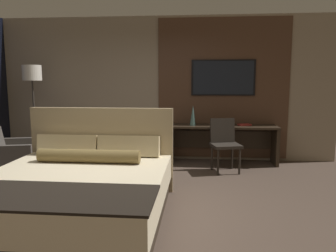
# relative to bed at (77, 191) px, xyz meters

# --- Properties ---
(ground_plane) EXTENTS (16.00, 16.00, 0.00)m
(ground_plane) POSITION_rel_bed_xyz_m (0.41, 0.42, -0.32)
(ground_plane) COLOR #4C3D33
(wall_back_tv_panel) EXTENTS (7.20, 0.09, 2.80)m
(wall_back_tv_panel) POSITION_rel_bed_xyz_m (0.61, 3.02, 1.08)
(wall_back_tv_panel) COLOR gray
(wall_back_tv_panel) RESTS_ON ground_plane
(bed) EXTENTS (2.03, 2.20, 1.19)m
(bed) POSITION_rel_bed_xyz_m (0.00, 0.00, 0.00)
(bed) COLOR #33281E
(bed) RESTS_ON ground_plane
(desk) EXTENTS (2.01, 0.52, 0.72)m
(desk) POSITION_rel_bed_xyz_m (1.83, 2.73, 0.18)
(desk) COLOR #2D2319
(desk) RESTS_ON ground_plane
(tv) EXTENTS (1.21, 0.04, 0.68)m
(tv) POSITION_rel_bed_xyz_m (1.83, 2.94, 1.30)
(tv) COLOR black
(desk_chair) EXTENTS (0.56, 0.56, 0.91)m
(desk_chair) POSITION_rel_bed_xyz_m (1.81, 2.16, 0.23)
(desk_chair) COLOR #28231E
(desk_chair) RESTS_ON ground_plane
(armchair_by_window) EXTENTS (0.95, 0.97, 0.76)m
(armchair_by_window) POSITION_rel_bed_xyz_m (-1.83, 1.75, -0.07)
(armchair_by_window) COLOR #47423D
(armchair_by_window) RESTS_ON ground_plane
(floor_lamp) EXTENTS (0.34, 0.34, 1.84)m
(floor_lamp) POSITION_rel_bed_xyz_m (-1.68, 2.33, 1.23)
(floor_lamp) COLOR #282623
(floor_lamp) RESTS_ON ground_plane
(vase_tall) EXTENTS (0.11, 0.11, 0.37)m
(vase_tall) POSITION_rel_bed_xyz_m (1.26, 2.65, 0.59)
(vase_tall) COLOR #4C706B
(vase_tall) RESTS_ON desk
(book) EXTENTS (0.26, 0.21, 0.03)m
(book) POSITION_rel_bed_xyz_m (2.23, 2.73, 0.42)
(book) COLOR maroon
(book) RESTS_ON desk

